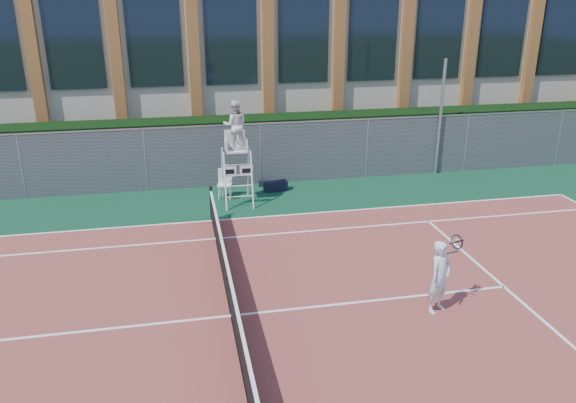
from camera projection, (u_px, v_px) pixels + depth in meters
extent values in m
plane|color=#233814|center=(232.00, 317.00, 11.96)|extent=(120.00, 120.00, 0.00)
cube|color=#0D3C24|center=(227.00, 294.00, 12.88)|extent=(36.00, 20.00, 0.01)
cube|color=brown|center=(232.00, 316.00, 11.96)|extent=(23.77, 10.97, 0.02)
cylinder|color=black|center=(211.00, 203.00, 16.92)|extent=(0.10, 0.10, 1.10)
cube|color=black|center=(231.00, 298.00, 11.80)|extent=(0.03, 11.00, 0.86)
cube|color=white|center=(230.00, 279.00, 11.65)|extent=(0.06, 11.20, 0.07)
cube|color=black|center=(202.00, 149.00, 20.78)|extent=(40.00, 1.40, 2.20)
cube|color=beige|center=(190.00, 49.00, 27.14)|extent=(44.00, 10.00, 8.00)
cylinder|color=#9EA0A5|center=(440.00, 118.00, 20.85)|extent=(0.12, 0.12, 4.32)
cylinder|color=white|center=(225.00, 182.00, 17.75)|extent=(0.05, 0.51, 1.86)
cylinder|color=white|center=(252.00, 180.00, 17.91)|extent=(0.05, 0.51, 1.86)
cylinder|color=white|center=(223.00, 173.00, 18.63)|extent=(0.05, 0.51, 1.86)
cylinder|color=white|center=(248.00, 172.00, 18.79)|extent=(0.05, 0.51, 1.86)
cube|color=white|center=(236.00, 150.00, 17.96)|extent=(0.67, 0.57, 0.06)
cube|color=white|center=(235.00, 138.00, 18.09)|extent=(0.67, 0.05, 0.57)
cube|color=white|center=(230.00, 171.00, 17.76)|extent=(0.42, 0.03, 0.32)
cube|color=white|center=(246.00, 171.00, 17.86)|extent=(0.42, 0.03, 0.32)
imported|color=silver|center=(235.00, 125.00, 17.72)|extent=(0.80, 0.64, 1.57)
cube|color=silver|center=(225.00, 185.00, 18.77)|extent=(0.55, 0.55, 0.04)
cube|color=silver|center=(225.00, 175.00, 18.87)|extent=(0.46, 0.13, 0.49)
cylinder|color=silver|center=(219.00, 194.00, 18.68)|extent=(0.03, 0.03, 0.46)
cylinder|color=silver|center=(230.00, 194.00, 18.68)|extent=(0.03, 0.03, 0.46)
cylinder|color=silver|center=(220.00, 190.00, 19.03)|extent=(0.03, 0.03, 0.46)
cylinder|color=silver|center=(231.00, 190.00, 19.03)|extent=(0.03, 0.03, 0.46)
cube|color=black|center=(276.00, 186.00, 19.61)|extent=(0.84, 0.40, 0.35)
cube|color=black|center=(267.00, 183.00, 20.06)|extent=(0.60, 0.46, 0.22)
imported|color=#CCEBF4|center=(440.00, 277.00, 11.89)|extent=(0.70, 0.63, 1.62)
torus|color=#112643|center=(457.00, 242.00, 11.93)|extent=(0.38, 0.30, 0.30)
sphere|color=#CCE533|center=(457.00, 240.00, 12.13)|extent=(0.07, 0.07, 0.07)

